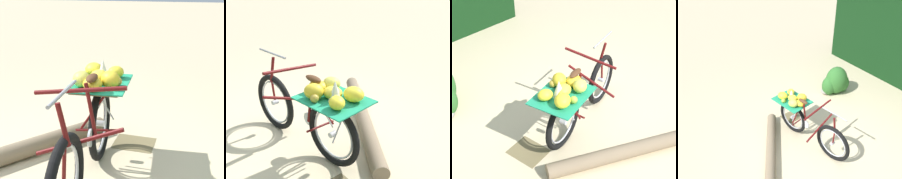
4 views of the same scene
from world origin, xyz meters
The scene contains 4 objects.
ground_plane centered at (0.00, 0.00, 0.00)m, with size 60.00×60.00×0.00m, color beige.
bicycle centered at (-0.08, 0.19, 0.52)m, with size 0.73×1.80×1.03m.
fallen_log centered at (-0.96, 0.14, 0.09)m, with size 0.18×0.18×2.33m, color #7F6B51.
leaf_litter_patch centered at (0.15, 0.92, 0.00)m, with size 0.44×0.36×0.01m, color olive.
Camera 3 is at (-1.91, 2.98, 3.05)m, focal length 53.42 mm.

